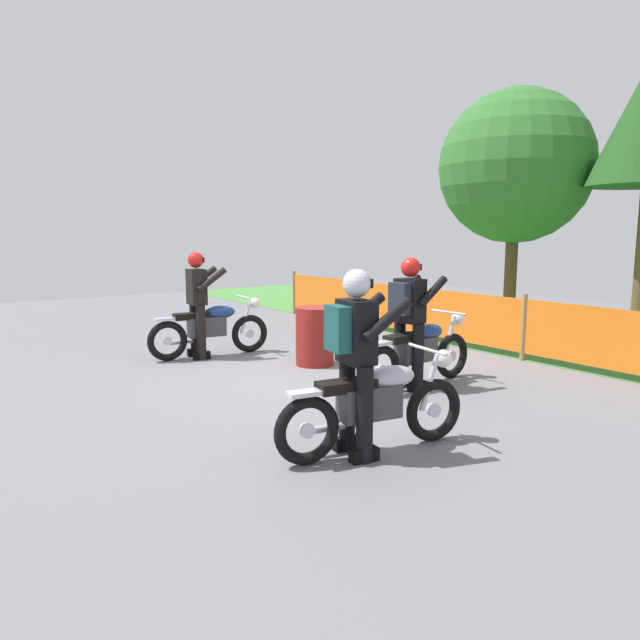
{
  "coord_description": "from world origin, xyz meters",
  "views": [
    {
      "loc": [
        6.54,
        -4.46,
        2.02
      ],
      "look_at": [
        0.59,
        -0.15,
        0.9
      ],
      "focal_mm": 33.0,
      "sensor_mm": 36.0,
      "label": 1
    }
  ],
  "objects_px": {
    "motorcycle_lead": "(419,352)",
    "motorcycle_trailing": "(375,404)",
    "rider_lead": "(409,315)",
    "rider_third": "(198,301)",
    "oil_drum": "(315,336)",
    "motorcycle_third": "(210,328)",
    "rider_trailing": "(355,353)"
  },
  "relations": [
    {
      "from": "rider_trailing",
      "to": "rider_third",
      "type": "xyz_separation_m",
      "value": [
        -4.7,
        0.63,
        -0.03
      ]
    },
    {
      "from": "rider_third",
      "to": "rider_trailing",
      "type": "bearing_deg",
      "value": -91.08
    },
    {
      "from": "motorcycle_trailing",
      "to": "rider_trailing",
      "type": "bearing_deg",
      "value": -179.49
    },
    {
      "from": "motorcycle_lead",
      "to": "motorcycle_trailing",
      "type": "distance_m",
      "value": 2.47
    },
    {
      "from": "rider_lead",
      "to": "oil_drum",
      "type": "relative_size",
      "value": 1.92
    },
    {
      "from": "motorcycle_trailing",
      "to": "rider_lead",
      "type": "xyz_separation_m",
      "value": [
        -1.42,
        1.8,
        0.5
      ]
    },
    {
      "from": "rider_third",
      "to": "motorcycle_trailing",
      "type": "bearing_deg",
      "value": -88.52
    },
    {
      "from": "rider_lead",
      "to": "oil_drum",
      "type": "height_order",
      "value": "rider_lead"
    },
    {
      "from": "rider_lead",
      "to": "rider_trailing",
      "type": "distance_m",
      "value": 2.44
    },
    {
      "from": "motorcycle_trailing",
      "to": "rider_lead",
      "type": "relative_size",
      "value": 1.15
    },
    {
      "from": "motorcycle_trailing",
      "to": "rider_third",
      "type": "bearing_deg",
      "value": 94.96
    },
    {
      "from": "oil_drum",
      "to": "motorcycle_third",
      "type": "bearing_deg",
      "value": -145.89
    },
    {
      "from": "motorcycle_third",
      "to": "rider_third",
      "type": "bearing_deg",
      "value": -179.43
    },
    {
      "from": "motorcycle_lead",
      "to": "motorcycle_trailing",
      "type": "xyz_separation_m",
      "value": [
        1.43,
        -2.02,
        -0.01
      ]
    },
    {
      "from": "motorcycle_trailing",
      "to": "motorcycle_third",
      "type": "xyz_separation_m",
      "value": [
        -4.72,
        0.61,
        0.01
      ]
    },
    {
      "from": "motorcycle_trailing",
      "to": "oil_drum",
      "type": "relative_size",
      "value": 2.21
    },
    {
      "from": "motorcycle_lead",
      "to": "oil_drum",
      "type": "distance_m",
      "value": 1.84
    },
    {
      "from": "rider_third",
      "to": "oil_drum",
      "type": "relative_size",
      "value": 1.92
    },
    {
      "from": "rider_lead",
      "to": "rider_third",
      "type": "bearing_deg",
      "value": 109.84
    },
    {
      "from": "motorcycle_lead",
      "to": "rider_trailing",
      "type": "distance_m",
      "value": 2.68
    },
    {
      "from": "motorcycle_third",
      "to": "rider_trailing",
      "type": "distance_m",
      "value": 4.78
    },
    {
      "from": "motorcycle_lead",
      "to": "rider_third",
      "type": "height_order",
      "value": "rider_third"
    },
    {
      "from": "rider_lead",
      "to": "rider_third",
      "type": "xyz_separation_m",
      "value": [
        -3.32,
        -1.39,
        -0.03
      ]
    },
    {
      "from": "rider_lead",
      "to": "rider_trailing",
      "type": "bearing_deg",
      "value": -148.36
    },
    {
      "from": "rider_trailing",
      "to": "oil_drum",
      "type": "distance_m",
      "value": 3.71
    },
    {
      "from": "rider_lead",
      "to": "motorcycle_trailing",
      "type": "bearing_deg",
      "value": -144.67
    },
    {
      "from": "motorcycle_third",
      "to": "rider_trailing",
      "type": "bearing_deg",
      "value": -93.43
    },
    {
      "from": "oil_drum",
      "to": "motorcycle_trailing",
      "type": "bearing_deg",
      "value": -26.7
    },
    {
      "from": "motorcycle_trailing",
      "to": "rider_trailing",
      "type": "distance_m",
      "value": 0.55
    },
    {
      "from": "motorcycle_trailing",
      "to": "rider_trailing",
      "type": "xyz_separation_m",
      "value": [
        -0.04,
        -0.21,
        0.5
      ]
    },
    {
      "from": "motorcycle_trailing",
      "to": "motorcycle_third",
      "type": "height_order",
      "value": "motorcycle_third"
    },
    {
      "from": "oil_drum",
      "to": "rider_third",
      "type": "bearing_deg",
      "value": -141.47
    }
  ]
}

